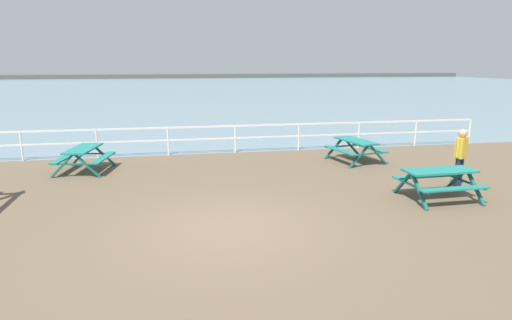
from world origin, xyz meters
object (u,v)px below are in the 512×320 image
at_px(picnic_table_near_left, 439,177).
at_px(picnic_table_near_right, 84,154).
at_px(picnic_table_mid_centre, 356,145).
at_px(visitor, 461,155).

bearing_deg(picnic_table_near_left, picnic_table_near_right, 152.09).
relative_size(picnic_table_near_left, picnic_table_mid_centre, 0.89).
height_order(picnic_table_near_right, picnic_table_mid_centre, same).
relative_size(picnic_table_near_right, visitor, 1.22).
xyz_separation_m(picnic_table_mid_centre, visitor, (1.47, -3.66, 0.36)).
xyz_separation_m(picnic_table_near_left, picnic_table_near_right, (-9.46, 4.81, 0.00)).
height_order(picnic_table_near_left, picnic_table_near_right, same).
bearing_deg(picnic_table_mid_centre, visitor, -169.34).
distance_m(picnic_table_near_left, picnic_table_mid_centre, 4.50).
height_order(picnic_table_mid_centre, visitor, visitor).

